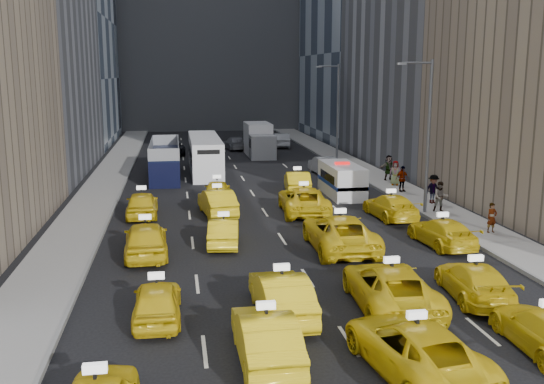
{
  "coord_description": "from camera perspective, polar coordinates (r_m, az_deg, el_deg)",
  "views": [
    {
      "loc": [
        -5.17,
        -21.12,
        8.28
      ],
      "look_at": [
        -0.17,
        10.16,
        2.0
      ],
      "focal_mm": 40.0,
      "sensor_mm": 36.0,
      "label": 1
    }
  ],
  "objects": [
    {
      "name": "taxi_11",
      "position": [
        30.48,
        15.69,
        -3.68
      ],
      "size": [
        2.19,
        4.73,
        1.34
      ],
      "primitive_type": "imported",
      "rotation": [
        0.0,
        0.0,
        3.21
      ],
      "color": "gold",
      "rests_on": "ground"
    },
    {
      "name": "taxi_15",
      "position": [
        35.5,
        11.09,
        -1.34
      ],
      "size": [
        2.25,
        4.9,
        1.39
      ],
      "primitive_type": "imported",
      "rotation": [
        0.0,
        0.0,
        3.21
      ],
      "color": "gold",
      "rests_on": "ground"
    },
    {
      "name": "pedestrian_3",
      "position": [
        42.74,
        12.15,
        1.22
      ],
      "size": [
        1.14,
        0.74,
        1.8
      ],
      "primitive_type": "imported",
      "rotation": [
        0.0,
        0.0,
        0.27
      ],
      "color": "gray",
      "rests_on": "sidewalk_east"
    },
    {
      "name": "city_bus",
      "position": [
        51.11,
        -6.33,
        3.49
      ],
      "size": [
        2.72,
        11.61,
        2.98
      ],
      "rotation": [
        0.0,
        0.0,
        -0.03
      ],
      "color": "silver",
      "rests_on": "ground"
    },
    {
      "name": "curb_east",
      "position": [
        48.95,
        7.95,
        1.47
      ],
      "size": [
        0.15,
        90.0,
        0.18
      ],
      "primitive_type": "cube",
      "color": "slate",
      "rests_on": "ground"
    },
    {
      "name": "curb_west",
      "position": [
        47.0,
        -13.67,
        0.86
      ],
      "size": [
        0.15,
        90.0,
        0.18
      ],
      "primitive_type": "cube",
      "color": "slate",
      "rests_on": "ground"
    },
    {
      "name": "pedestrian_4",
      "position": [
        45.2,
        11.52,
        1.77
      ],
      "size": [
        0.99,
        0.77,
        1.79
      ],
      "primitive_type": "imported",
      "rotation": [
        0.0,
        0.0,
        -0.39
      ],
      "color": "gray",
      "rests_on": "sidewalk_east"
    },
    {
      "name": "misc_car_2",
      "position": [
        66.14,
        -3.51,
        4.61
      ],
      "size": [
        2.57,
        5.02,
        1.39
      ],
      "primitive_type": "imported",
      "rotation": [
        0.0,
        0.0,
        3.27
      ],
      "color": "slate",
      "rests_on": "ground"
    },
    {
      "name": "pedestrian_1",
      "position": [
        37.11,
        15.59,
        -0.44
      ],
      "size": [
        0.96,
        0.67,
        1.8
      ],
      "primitive_type": "imported",
      "rotation": [
        0.0,
        0.0,
        -0.23
      ],
      "color": "gray",
      "rests_on": "sidewalk_east"
    },
    {
      "name": "taxi_14",
      "position": [
        36.08,
        2.99,
        -0.77
      ],
      "size": [
        3.06,
        5.92,
        1.59
      ],
      "primitive_type": "imported",
      "rotation": [
        0.0,
        0.0,
        3.07
      ],
      "color": "gold",
      "rests_on": "ground"
    },
    {
      "name": "taxi_7",
      "position": [
        23.88,
        18.49,
        -7.96
      ],
      "size": [
        2.44,
        4.84,
        1.35
      ],
      "primitive_type": "imported",
      "rotation": [
        0.0,
        0.0,
        3.02
      ],
      "color": "gold",
      "rests_on": "ground"
    },
    {
      "name": "taxi_2",
      "position": [
        17.86,
        13.32,
        -14.04
      ],
      "size": [
        3.19,
        5.67,
        1.5
      ],
      "primitive_type": "imported",
      "rotation": [
        0.0,
        0.0,
        3.28
      ],
      "color": "gold",
      "rests_on": "ground"
    },
    {
      "name": "misc_car_1",
      "position": [
        62.75,
        -9.57,
        4.18
      ],
      "size": [
        3.13,
        5.76,
        1.53
      ],
      "primitive_type": "imported",
      "rotation": [
        0.0,
        0.0,
        3.25
      ],
      "color": "black",
      "rests_on": "ground"
    },
    {
      "name": "taxi_5",
      "position": [
        21.06,
        0.9,
        -9.66
      ],
      "size": [
        1.75,
        4.75,
        1.55
      ],
      "primitive_type": "imported",
      "rotation": [
        0.0,
        0.0,
        3.17
      ],
      "color": "gold",
      "rests_on": "ground"
    },
    {
      "name": "pedestrian_2",
      "position": [
        39.41,
        14.95,
        0.27
      ],
      "size": [
        1.26,
        0.78,
        1.82
      ],
      "primitive_type": "imported",
      "rotation": [
        0.0,
        0.0,
        0.27
      ],
      "color": "gray",
      "rests_on": "sidewalk_east"
    },
    {
      "name": "taxi_9",
      "position": [
        29.55,
        -4.56,
        -3.75
      ],
      "size": [
        1.86,
        4.19,
        1.34
      ],
      "primitive_type": "imported",
      "rotation": [
        0.0,
        0.0,
        3.03
      ],
      "color": "gold",
      "rests_on": "ground"
    },
    {
      "name": "taxi_1",
      "position": [
        17.99,
        -0.57,
        -13.5
      ],
      "size": [
        1.64,
        4.61,
        1.52
      ],
      "primitive_type": "imported",
      "rotation": [
        0.0,
        0.0,
        3.15
      ],
      "color": "gold",
      "rests_on": "ground"
    },
    {
      "name": "streetlight_far",
      "position": [
        55.12,
        6.09,
        7.66
      ],
      "size": [
        2.15,
        0.22,
        9.0
      ],
      "color": "#595B60",
      "rests_on": "ground"
    },
    {
      "name": "sidewalk_west",
      "position": [
        47.14,
        -15.43,
        0.78
      ],
      "size": [
        3.0,
        90.0,
        0.15
      ],
      "primitive_type": "cube",
      "color": "gray",
      "rests_on": "ground"
    },
    {
      "name": "box_truck",
      "position": [
        61.03,
        -1.22,
        4.92
      ],
      "size": [
        3.01,
        7.25,
        3.23
      ],
      "rotation": [
        0.0,
        0.0,
        0.08
      ],
      "color": "silver",
      "rests_on": "ground"
    },
    {
      "name": "taxi_8",
      "position": [
        28.24,
        -11.78,
        -4.36
      ],
      "size": [
        2.13,
        4.86,
        1.63
      ],
      "primitive_type": "imported",
      "rotation": [
        0.0,
        0.0,
        3.19
      ],
      "color": "gold",
      "rests_on": "ground"
    },
    {
      "name": "misc_car_3",
      "position": [
        63.89,
        -5.94,
        4.32
      ],
      "size": [
        1.63,
        4.0,
        1.36
      ],
      "primitive_type": "imported",
      "rotation": [
        0.0,
        0.0,
        3.13
      ],
      "color": "black",
      "rests_on": "ground"
    },
    {
      "name": "ground",
      "position": [
        23.26,
        4.43,
        -9.67
      ],
      "size": [
        160.0,
        160.0,
        0.0
      ],
      "primitive_type": "plane",
      "color": "black",
      "rests_on": "ground"
    },
    {
      "name": "taxi_16",
      "position": [
        39.64,
        -5.19,
        0.14
      ],
      "size": [
        2.11,
        4.27,
        1.4
      ],
      "primitive_type": "imported",
      "rotation": [
        0.0,
        0.0,
        3.03
      ],
      "color": "gold",
      "rests_on": "ground"
    },
    {
      "name": "taxi_13",
      "position": [
        35.74,
        -5.17,
        -0.96
      ],
      "size": [
        2.2,
        4.86,
        1.55
      ],
      "primitive_type": "imported",
      "rotation": [
        0.0,
        0.0,
        3.26
      ],
      "color": "gold",
      "rests_on": "ground"
    },
    {
      "name": "streetlight_near",
      "position": [
        36.25,
        14.36,
        5.55
      ],
      "size": [
        2.15,
        0.22,
        9.0
      ],
      "color": "#595B60",
      "rests_on": "ground"
    },
    {
      "name": "pedestrian_0",
      "position": [
        33.13,
        19.99,
        -2.29
      ],
      "size": [
        0.62,
        0.46,
        1.56
      ],
      "primitive_type": "imported",
      "rotation": [
        0.0,
        0.0,
        0.17
      ],
      "color": "gray",
      "rests_on": "sidewalk_east"
    },
    {
      "name": "misc_car_0",
      "position": [
        50.16,
        4.88,
        2.53
      ],
      "size": [
        1.76,
        4.56,
        1.48
      ],
      "primitive_type": "imported",
      "rotation": [
        0.0,
        0.0,
        3.18
      ],
      "color": "#989B9F",
      "rests_on": "ground"
    },
    {
      "name": "taxi_4",
      "position": [
        21.16,
        -10.75,
        -10.04
      ],
      "size": [
        1.64,
        3.99,
        1.35
      ],
      "primitive_type": "imported",
      "rotation": [
        0.0,
        0.0,
        3.13
      ],
      "color": "gold",
      "rests_on": "ground"
    },
    {
      "name": "pedestrian_5",
      "position": [
        47.21,
        10.93,
        2.27
      ],
      "size": [
        1.84,
        0.86,
        1.92
      ],
      "primitive_type": "imported",
      "rotation": [
        0.0,
        0.0,
        0.2
      ],
      "color": "gray",
      "rests_on": "sidewalk_east"
    },
    {
      "name": "double_decker",
      "position": [
        49.06,
        -10.03,
        3.0
      ],
      "size": [
        2.96,
        10.04,
        2.88
      ],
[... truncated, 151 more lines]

